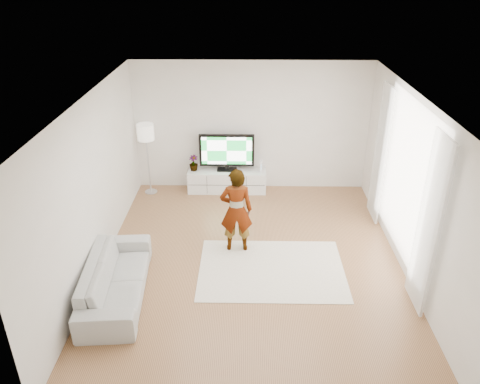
{
  "coord_description": "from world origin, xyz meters",
  "views": [
    {
      "loc": [
        -0.08,
        -6.54,
        4.61
      ],
      "look_at": [
        -0.2,
        0.4,
        1.14
      ],
      "focal_mm": 35.0,
      "sensor_mm": 36.0,
      "label": 1
    }
  ],
  "objects_px": {
    "floor_lamp": "(146,135)",
    "television": "(227,151)",
    "media_console": "(227,181)",
    "rug": "(271,269)",
    "sofa": "(116,279)",
    "player": "(236,210)"
  },
  "relations": [
    {
      "from": "floor_lamp",
      "to": "television",
      "type": "bearing_deg",
      "value": 4.82
    },
    {
      "from": "media_console",
      "to": "rug",
      "type": "xyz_separation_m",
      "value": [
        0.86,
        -2.95,
        -0.23
      ]
    },
    {
      "from": "rug",
      "to": "sofa",
      "type": "height_order",
      "value": "sofa"
    },
    {
      "from": "television",
      "to": "rug",
      "type": "height_order",
      "value": "television"
    },
    {
      "from": "media_console",
      "to": "floor_lamp",
      "type": "xyz_separation_m",
      "value": [
        -1.68,
        -0.11,
        1.08
      ]
    },
    {
      "from": "player",
      "to": "sofa",
      "type": "height_order",
      "value": "player"
    },
    {
      "from": "television",
      "to": "media_console",
      "type": "bearing_deg",
      "value": -90.0
    },
    {
      "from": "television",
      "to": "sofa",
      "type": "bearing_deg",
      "value": -112.49
    },
    {
      "from": "floor_lamp",
      "to": "player",
      "type": "bearing_deg",
      "value": -48.91
    },
    {
      "from": "media_console",
      "to": "sofa",
      "type": "bearing_deg",
      "value": -112.65
    },
    {
      "from": "sofa",
      "to": "rug",
      "type": "bearing_deg",
      "value": -78.42
    },
    {
      "from": "media_console",
      "to": "player",
      "type": "height_order",
      "value": "player"
    },
    {
      "from": "rug",
      "to": "television",
      "type": "bearing_deg",
      "value": 106.04
    },
    {
      "from": "rug",
      "to": "sofa",
      "type": "distance_m",
      "value": 2.49
    },
    {
      "from": "television",
      "to": "player",
      "type": "relative_size",
      "value": 0.77
    },
    {
      "from": "floor_lamp",
      "to": "media_console",
      "type": "bearing_deg",
      "value": 3.88
    },
    {
      "from": "floor_lamp",
      "to": "sofa",
      "type": "bearing_deg",
      "value": -87.48
    },
    {
      "from": "rug",
      "to": "player",
      "type": "height_order",
      "value": "player"
    },
    {
      "from": "sofa",
      "to": "floor_lamp",
      "type": "height_order",
      "value": "floor_lamp"
    },
    {
      "from": "media_console",
      "to": "sofa",
      "type": "distance_m",
      "value": 3.95
    },
    {
      "from": "floor_lamp",
      "to": "rug",
      "type": "bearing_deg",
      "value": -48.25
    },
    {
      "from": "television",
      "to": "floor_lamp",
      "type": "relative_size",
      "value": 0.76
    }
  ]
}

